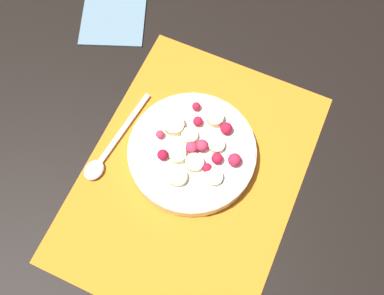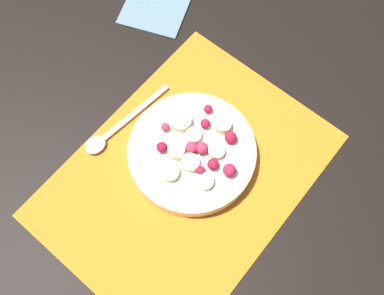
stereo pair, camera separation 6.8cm
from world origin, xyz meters
name	(u,v)px [view 1 (the left image)]	position (x,y,z in m)	size (l,w,h in m)	color
ground_plane	(192,176)	(0.00, 0.00, 0.00)	(3.00, 3.00, 0.00)	black
placemat	(192,175)	(0.00, 0.00, 0.00)	(0.46, 0.34, 0.01)	orange
fruit_bowl	(192,151)	(-0.03, -0.01, 0.02)	(0.21, 0.21, 0.05)	silver
spoon	(105,154)	(0.03, -0.15, 0.01)	(0.18, 0.04, 0.01)	#B2B2B7
napkin	(113,18)	(-0.23, -0.27, 0.00)	(0.16, 0.16, 0.01)	slate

